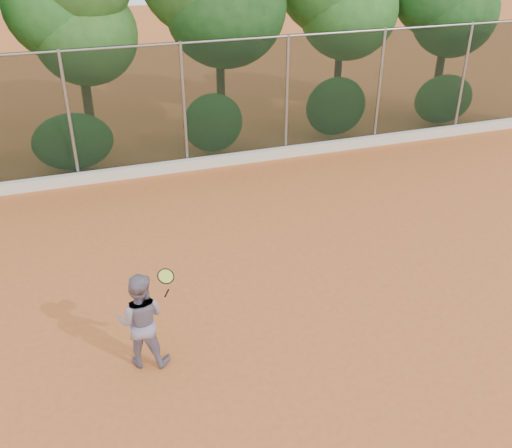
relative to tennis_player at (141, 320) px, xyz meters
name	(u,v)px	position (x,y,z in m)	size (l,w,h in m)	color
ground	(274,308)	(2.46, 0.64, -0.83)	(80.00, 80.00, 0.00)	#C6662E
concrete_curb	(189,165)	(2.46, 7.46, -0.68)	(24.00, 0.20, 0.30)	silver
tennis_player	(141,320)	(0.00, 0.00, 0.00)	(0.80, 0.63, 1.65)	gray
chainlink_fence	(184,104)	(2.46, 7.64, 1.03)	(24.09, 0.09, 3.50)	black
tennis_racket	(166,278)	(0.43, -0.14, 0.79)	(0.31, 0.29, 0.55)	black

